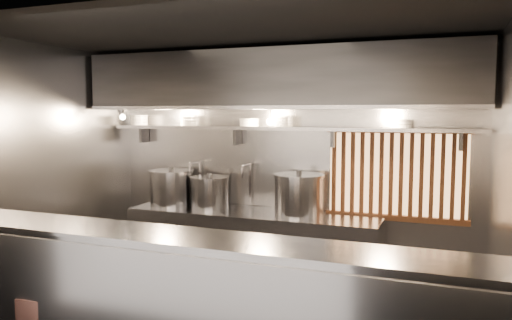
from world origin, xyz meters
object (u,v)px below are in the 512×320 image
Objects in this scene: pendant_bulb at (270,122)px; stock_pot_mid at (171,187)px; heat_lamp at (122,112)px; stock_pot_left at (210,192)px; stock_pot_right at (299,194)px.

pendant_bulb reaches higher than stock_pot_mid.
pendant_bulb is (1.80, 0.35, -0.11)m from heat_lamp.
heat_lamp is at bearing -162.32° from stock_pot_left.
heat_lamp is 1.83m from pendant_bulb.
stock_pot_mid is at bearing 32.72° from heat_lamp.
pendant_bulb is at bearing 1.48° from stock_pot_mid.
heat_lamp is at bearing -169.00° from pendant_bulb.
stock_pot_right is at bearing -5.82° from pendant_bulb.
heat_lamp is 1.45m from stock_pot_left.
stock_pot_left is (-0.77, -0.02, -0.87)m from pendant_bulb.
heat_lamp reaches higher than stock_pot_right.
pendant_bulb is 1.16m from stock_pot_left.
stock_pot_left is 0.78× the size of stock_pot_right.
heat_lamp is 0.49× the size of stock_pot_mid.
heat_lamp reaches higher than stock_pot_left.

